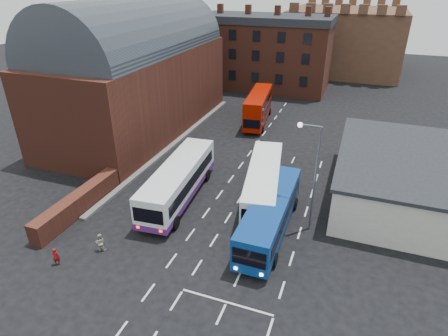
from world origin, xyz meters
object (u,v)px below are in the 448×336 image
(pedestrian_beige, at_px, (100,242))
(bus_white_inbound, at_px, (263,181))
(bus_red_double, at_px, (258,107))
(bus_blue, at_px, (270,213))
(pedestrian_red, at_px, (56,256))
(bus_white_outbound, at_px, (179,179))
(street_lamp, at_px, (312,169))

(pedestrian_beige, bearing_deg, bus_white_inbound, -151.67)
(bus_red_double, relative_size, pedestrian_beige, 7.34)
(bus_white_inbound, bearing_deg, bus_blue, 101.20)
(pedestrian_beige, bearing_deg, pedestrian_red, 28.72)
(bus_white_outbound, relative_size, pedestrian_beige, 8.63)
(bus_red_double, bearing_deg, bus_white_outbound, 79.68)
(bus_white_inbound, xyz_separation_m, street_lamp, (4.36, -2.99, 3.46))
(bus_white_outbound, height_order, bus_white_inbound, bus_white_outbound)
(pedestrian_red, bearing_deg, pedestrian_beige, -159.37)
(bus_white_inbound, height_order, pedestrian_beige, bus_white_inbound)
(pedestrian_red, height_order, pedestrian_beige, pedestrian_beige)
(bus_red_double, relative_size, pedestrian_red, 7.66)
(bus_white_inbound, distance_m, bus_blue, 4.88)
(bus_white_inbound, height_order, pedestrian_red, bus_white_inbound)
(bus_white_outbound, xyz_separation_m, bus_blue, (8.88, -2.11, -0.14))
(bus_white_outbound, xyz_separation_m, bus_red_double, (1.33, 21.32, 0.23))
(street_lamp, bearing_deg, bus_blue, -148.88)
(bus_white_outbound, distance_m, street_lamp, 11.97)
(street_lamp, xyz_separation_m, pedestrian_beige, (-13.69, -7.99, -4.62))
(bus_blue, xyz_separation_m, street_lamp, (2.60, 1.57, 3.51))
(bus_white_outbound, relative_size, bus_red_double, 1.18)
(bus_blue, height_order, pedestrian_red, bus_blue)
(bus_blue, relative_size, street_lamp, 1.29)
(bus_white_inbound, relative_size, bus_red_double, 1.13)
(pedestrian_beige, bearing_deg, bus_white_outbound, -125.84)
(bus_blue, relative_size, pedestrian_red, 8.23)
(street_lamp, bearing_deg, bus_white_outbound, 177.32)
(bus_white_outbound, distance_m, pedestrian_beige, 8.89)
(bus_white_inbound, xyz_separation_m, bus_blue, (1.77, -4.55, -0.05))
(bus_blue, bearing_deg, street_lamp, -149.08)
(bus_white_inbound, bearing_deg, pedestrian_red, 39.71)
(bus_white_inbound, distance_m, bus_red_double, 19.75)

